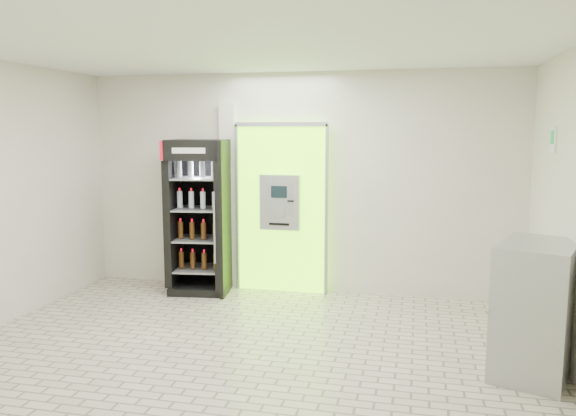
% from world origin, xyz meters
% --- Properties ---
extents(ground, '(6.00, 6.00, 0.00)m').
position_xyz_m(ground, '(0.00, 0.00, 0.00)').
color(ground, beige).
rests_on(ground, ground).
extents(room_shell, '(6.00, 6.00, 6.00)m').
position_xyz_m(room_shell, '(0.00, 0.00, 1.84)').
color(room_shell, silver).
rests_on(room_shell, ground).
extents(atm_assembly, '(1.30, 0.24, 2.33)m').
position_xyz_m(atm_assembly, '(-0.20, 2.41, 1.17)').
color(atm_assembly, '#81FF10').
rests_on(atm_assembly, ground).
extents(pillar, '(0.22, 0.11, 2.60)m').
position_xyz_m(pillar, '(-0.98, 2.45, 1.30)').
color(pillar, silver).
rests_on(pillar, ground).
extents(beverage_cooler, '(0.88, 0.82, 2.10)m').
position_xyz_m(beverage_cooler, '(-1.28, 2.15, 1.01)').
color(beverage_cooler, black).
rests_on(beverage_cooler, ground).
extents(steel_cabinet, '(0.91, 1.07, 1.22)m').
position_xyz_m(steel_cabinet, '(2.68, 0.28, 0.61)').
color(steel_cabinet, '#9EA0A5').
rests_on(steel_cabinet, ground).
extents(exit_sign, '(0.02, 0.22, 0.26)m').
position_xyz_m(exit_sign, '(2.99, 1.40, 2.12)').
color(exit_sign, white).
rests_on(exit_sign, room_shell).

